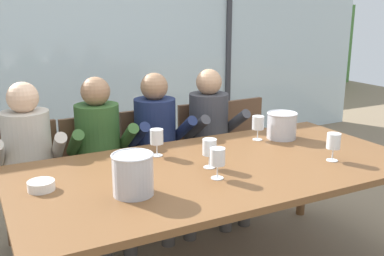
% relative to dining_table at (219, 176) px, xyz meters
% --- Properties ---
extents(ground, '(14.00, 14.00, 0.00)m').
position_rel_dining_table_xyz_m(ground, '(0.00, 1.00, -0.71)').
color(ground, '#847056').
extents(window_glass_panel, '(7.60, 0.03, 2.60)m').
position_rel_dining_table_xyz_m(window_glass_panel, '(0.00, 2.70, 0.59)').
color(window_glass_panel, silver).
rests_on(window_glass_panel, ground).
extents(window_mullion_right, '(0.06, 0.06, 2.60)m').
position_rel_dining_table_xyz_m(window_mullion_right, '(1.71, 2.68, 0.59)').
color(window_mullion_right, '#38383D').
rests_on(window_mullion_right, ground).
extents(hillside_vineyard, '(13.60, 2.40, 1.77)m').
position_rel_dining_table_xyz_m(hillside_vineyard, '(0.00, 6.65, 0.18)').
color(hillside_vineyard, '#477A38').
rests_on(hillside_vineyard, ground).
extents(dining_table, '(2.40, 1.19, 0.77)m').
position_rel_dining_table_xyz_m(dining_table, '(0.00, 0.00, 0.00)').
color(dining_table, brown).
rests_on(dining_table, ground).
extents(chair_near_curtain, '(0.50, 0.50, 0.89)m').
position_rel_dining_table_xyz_m(chair_near_curtain, '(-0.93, 0.99, -0.18)').
color(chair_near_curtain, brown).
rests_on(chair_near_curtain, ground).
extents(chair_left_of_center, '(0.46, 0.46, 0.89)m').
position_rel_dining_table_xyz_m(chair_left_of_center, '(-0.50, 1.00, -0.18)').
color(chair_left_of_center, brown).
rests_on(chair_left_of_center, ground).
extents(chair_center, '(0.47, 0.47, 0.89)m').
position_rel_dining_table_xyz_m(chair_center, '(-0.02, 1.03, -0.18)').
color(chair_center, brown).
rests_on(chair_center, ground).
extents(chair_right_of_center, '(0.46, 0.46, 0.89)m').
position_rel_dining_table_xyz_m(chair_right_of_center, '(0.49, 1.03, -0.18)').
color(chair_right_of_center, brown).
rests_on(chair_right_of_center, ground).
extents(chair_near_window_right, '(0.47, 0.47, 0.89)m').
position_rel_dining_table_xyz_m(chair_near_window_right, '(0.91, 1.01, -0.18)').
color(chair_near_window_right, brown).
rests_on(chair_near_window_right, ground).
extents(person_beige_jumper, '(0.47, 0.62, 1.21)m').
position_rel_dining_table_xyz_m(person_beige_jumper, '(-0.96, 0.86, -0.01)').
color(person_beige_jumper, '#B7AD9E').
rests_on(person_beige_jumper, ground).
extents(person_olive_shirt, '(0.47, 0.62, 1.21)m').
position_rel_dining_table_xyz_m(person_olive_shirt, '(-0.47, 0.86, -0.01)').
color(person_olive_shirt, '#2D5123').
rests_on(person_olive_shirt, ground).
extents(person_navy_polo, '(0.47, 0.62, 1.21)m').
position_rel_dining_table_xyz_m(person_navy_polo, '(-0.01, 0.86, -0.01)').
color(person_navy_polo, '#192347').
rests_on(person_navy_polo, ground).
extents(person_charcoal_jacket, '(0.48, 0.62, 1.21)m').
position_rel_dining_table_xyz_m(person_charcoal_jacket, '(0.46, 0.86, -0.01)').
color(person_charcoal_jacket, '#38383D').
rests_on(person_charcoal_jacket, ground).
extents(ice_bucket_primary, '(0.21, 0.21, 0.21)m').
position_rel_dining_table_xyz_m(ice_bucket_primary, '(-0.60, -0.17, 0.17)').
color(ice_bucket_primary, '#B7B7BC').
rests_on(ice_bucket_primary, dining_table).
extents(ice_bucket_secondary, '(0.22, 0.22, 0.19)m').
position_rel_dining_table_xyz_m(ice_bucket_secondary, '(0.70, 0.30, 0.16)').
color(ice_bucket_secondary, '#B7B7BC').
rests_on(ice_bucket_secondary, dining_table).
extents(tasting_bowl, '(0.14, 0.14, 0.05)m').
position_rel_dining_table_xyz_m(tasting_bowl, '(-1.00, 0.10, 0.09)').
color(tasting_bowl, silver).
rests_on(tasting_bowl, dining_table).
extents(wine_glass_by_left_taster, '(0.08, 0.08, 0.17)m').
position_rel_dining_table_xyz_m(wine_glass_by_left_taster, '(-0.11, -0.17, 0.18)').
color(wine_glass_by_left_taster, silver).
rests_on(wine_glass_by_left_taster, dining_table).
extents(wine_glass_near_bucket, '(0.08, 0.08, 0.17)m').
position_rel_dining_table_xyz_m(wine_glass_near_bucket, '(0.67, -0.24, 0.18)').
color(wine_glass_near_bucket, silver).
rests_on(wine_glass_near_bucket, dining_table).
extents(wine_glass_center_pour, '(0.08, 0.08, 0.17)m').
position_rel_dining_table_xyz_m(wine_glass_center_pour, '(-0.07, 0.00, 0.18)').
color(wine_glass_center_pour, silver).
rests_on(wine_glass_center_pour, dining_table).
extents(wine_glass_by_right_taster, '(0.08, 0.08, 0.17)m').
position_rel_dining_table_xyz_m(wine_glass_by_right_taster, '(-0.25, 0.34, 0.18)').
color(wine_glass_by_right_taster, silver).
rests_on(wine_glass_by_right_taster, dining_table).
extents(wine_glass_spare_empty, '(0.08, 0.08, 0.17)m').
position_rel_dining_table_xyz_m(wine_glass_spare_empty, '(0.52, 0.34, 0.18)').
color(wine_glass_spare_empty, silver).
rests_on(wine_glass_spare_empty, dining_table).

